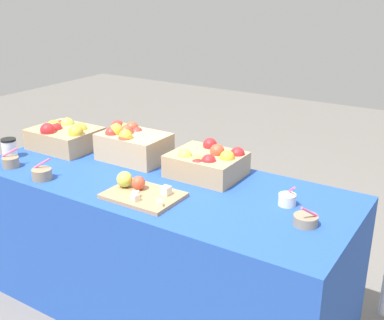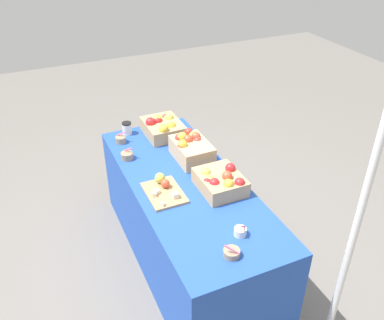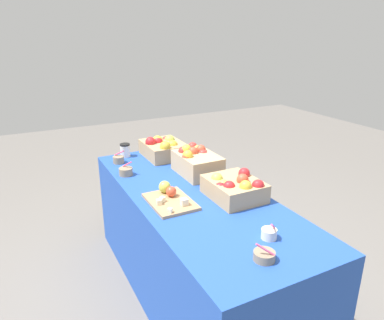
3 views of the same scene
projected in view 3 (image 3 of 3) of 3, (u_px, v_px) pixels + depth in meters
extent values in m
plane|color=slate|center=(194.00, 289.00, 2.50)|extent=(10.00, 10.00, 0.00)
cube|color=#234CAD|center=(194.00, 243.00, 2.38)|extent=(1.90, 0.76, 0.74)
cube|color=tan|center=(164.00, 149.00, 2.89)|extent=(0.37, 0.29, 0.12)
sphere|color=red|center=(158.00, 142.00, 2.89)|extent=(0.08, 0.08, 0.08)
sphere|color=gold|center=(165.00, 146.00, 2.73)|extent=(0.08, 0.08, 0.08)
sphere|color=gold|center=(158.00, 141.00, 2.90)|extent=(0.08, 0.08, 0.08)
sphere|color=#B2332D|center=(166.00, 141.00, 2.98)|extent=(0.08, 0.08, 0.08)
sphere|color=red|center=(151.00, 142.00, 2.84)|extent=(0.08, 0.08, 0.08)
sphere|color=#B2C64C|center=(170.00, 140.00, 2.95)|extent=(0.08, 0.08, 0.08)
sphere|color=gold|center=(173.00, 145.00, 2.82)|extent=(0.08, 0.08, 0.08)
cube|color=tan|center=(197.00, 164.00, 2.53)|extent=(0.36, 0.25, 0.14)
sphere|color=#D14C33|center=(193.00, 152.00, 2.53)|extent=(0.07, 0.07, 0.07)
sphere|color=#B2C64C|center=(192.00, 153.00, 2.57)|extent=(0.07, 0.07, 0.07)
sphere|color=gold|center=(188.00, 155.00, 2.45)|extent=(0.07, 0.07, 0.07)
sphere|color=gold|center=(187.00, 149.00, 2.55)|extent=(0.07, 0.07, 0.07)
sphere|color=#D14C33|center=(201.00, 150.00, 2.58)|extent=(0.07, 0.07, 0.07)
sphere|color=#B2332D|center=(183.00, 151.00, 2.56)|extent=(0.07, 0.07, 0.07)
sphere|color=#D14C33|center=(187.00, 157.00, 2.46)|extent=(0.07, 0.07, 0.07)
sphere|color=#B2332D|center=(193.00, 147.00, 2.64)|extent=(0.07, 0.07, 0.07)
sphere|color=#B2C64C|center=(197.00, 150.00, 2.63)|extent=(0.07, 0.07, 0.07)
sphere|color=#B2332D|center=(203.00, 154.00, 2.56)|extent=(0.07, 0.07, 0.07)
sphere|color=#99B742|center=(186.00, 152.00, 2.60)|extent=(0.07, 0.07, 0.07)
cube|color=tan|center=(234.00, 189.00, 2.17)|extent=(0.34, 0.28, 0.11)
sphere|color=gold|center=(246.00, 187.00, 2.05)|extent=(0.07, 0.07, 0.07)
sphere|color=#B2C64C|center=(217.00, 179.00, 2.18)|extent=(0.07, 0.07, 0.07)
sphere|color=red|center=(258.00, 186.00, 2.08)|extent=(0.07, 0.07, 0.07)
sphere|color=red|center=(229.00, 187.00, 2.08)|extent=(0.07, 0.07, 0.07)
sphere|color=#B2C64C|center=(223.00, 186.00, 2.13)|extent=(0.07, 0.07, 0.07)
sphere|color=#D14C33|center=(243.00, 180.00, 2.12)|extent=(0.07, 0.07, 0.07)
sphere|color=red|center=(220.00, 188.00, 2.10)|extent=(0.07, 0.07, 0.07)
sphere|color=red|center=(244.00, 174.00, 2.22)|extent=(0.07, 0.07, 0.07)
cube|color=tan|center=(170.00, 202.00, 2.11)|extent=(0.33, 0.24, 0.02)
cube|color=beige|center=(184.00, 202.00, 2.04)|extent=(0.04, 0.04, 0.04)
cube|color=beige|center=(159.00, 202.00, 2.05)|extent=(0.03, 0.03, 0.03)
sphere|color=#B2C64C|center=(165.00, 187.00, 2.20)|extent=(0.07, 0.07, 0.07)
cube|color=beige|center=(162.00, 199.00, 2.09)|extent=(0.04, 0.04, 0.03)
cube|color=beige|center=(170.00, 210.00, 1.96)|extent=(0.03, 0.03, 0.02)
sphere|color=#D14C33|center=(171.00, 191.00, 2.15)|extent=(0.06, 0.06, 0.06)
cylinder|color=gray|center=(264.00, 256.00, 1.58)|extent=(0.10, 0.10, 0.04)
cylinder|color=#EA598C|center=(265.00, 250.00, 1.55)|extent=(0.05, 0.08, 0.06)
cylinder|color=gray|center=(126.00, 172.00, 2.52)|extent=(0.10, 0.10, 0.05)
cylinder|color=#EA598C|center=(127.00, 164.00, 2.52)|extent=(0.08, 0.05, 0.06)
cylinder|color=gray|center=(119.00, 160.00, 2.75)|extent=(0.09, 0.09, 0.05)
cylinder|color=#EA598C|center=(119.00, 153.00, 2.75)|extent=(0.06, 0.07, 0.05)
cylinder|color=silver|center=(269.00, 234.00, 1.74)|extent=(0.08, 0.08, 0.05)
cylinder|color=#EA598C|center=(273.00, 226.00, 1.72)|extent=(0.05, 0.07, 0.06)
cylinder|color=silver|center=(125.00, 151.00, 2.89)|extent=(0.08, 0.08, 0.09)
cylinder|color=black|center=(125.00, 145.00, 2.87)|extent=(0.08, 0.08, 0.01)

